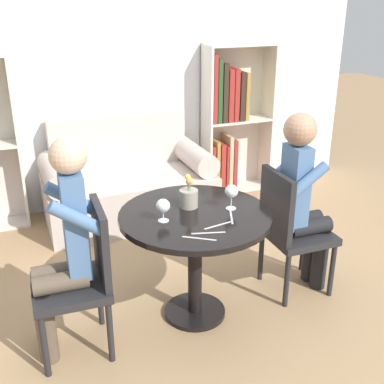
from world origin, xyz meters
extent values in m
plane|color=tan|center=(0.00, 0.00, 0.00)|extent=(16.00, 16.00, 0.00)
cube|color=silver|center=(0.00, 2.06, 1.35)|extent=(5.20, 0.05, 2.70)
cylinder|color=black|center=(0.00, 0.00, 0.71)|extent=(0.93, 0.93, 0.03)
cylinder|color=black|center=(0.00, 0.00, 0.36)|extent=(0.09, 0.09, 0.67)
cylinder|color=black|center=(0.00, 0.00, 0.01)|extent=(0.40, 0.40, 0.03)
cube|color=beige|center=(0.00, 1.59, 0.21)|extent=(1.51, 0.80, 0.42)
cube|color=beige|center=(0.00, 1.91, 0.67)|extent=(1.29, 0.16, 0.50)
cylinder|color=beige|center=(-0.65, 1.59, 0.53)|extent=(0.22, 0.72, 0.22)
cylinder|color=beige|center=(0.65, 1.59, 0.53)|extent=(0.22, 0.72, 0.22)
cube|color=silver|center=(-0.90, 1.88, 0.76)|extent=(0.02, 0.28, 1.51)
cube|color=silver|center=(1.25, 2.01, 0.76)|extent=(0.72, 0.02, 1.51)
cube|color=silver|center=(0.90, 1.88, 0.76)|extent=(0.02, 0.28, 1.51)
cube|color=silver|center=(1.60, 1.88, 0.76)|extent=(0.02, 0.28, 1.51)
cube|color=silver|center=(1.25, 1.88, 0.01)|extent=(0.67, 0.28, 0.02)
cube|color=silver|center=(1.25, 1.88, 0.76)|extent=(0.67, 0.28, 0.02)
cube|color=silver|center=(1.25, 1.88, 1.50)|extent=(0.67, 0.28, 0.02)
cube|color=maroon|center=(0.94, 1.87, 0.27)|extent=(0.03, 0.23, 0.51)
cube|color=olive|center=(0.99, 1.87, 0.30)|extent=(0.04, 0.23, 0.55)
cube|color=maroon|center=(1.05, 1.87, 0.28)|extent=(0.05, 0.23, 0.52)
cube|color=maroon|center=(1.10, 1.87, 0.27)|extent=(0.03, 0.23, 0.50)
cube|color=tan|center=(1.14, 1.87, 0.32)|extent=(0.04, 0.23, 0.59)
cube|color=maroon|center=(1.19, 1.87, 0.30)|extent=(0.04, 0.23, 0.55)
cube|color=maroon|center=(0.95, 1.87, 1.10)|extent=(0.04, 0.23, 0.66)
cube|color=#234723|center=(1.00, 1.87, 1.08)|extent=(0.04, 0.23, 0.63)
cube|color=#332319|center=(1.06, 1.87, 1.06)|extent=(0.05, 0.23, 0.58)
cube|color=maroon|center=(1.12, 1.87, 1.03)|extent=(0.05, 0.23, 0.52)
cube|color=maroon|center=(1.18, 1.87, 1.03)|extent=(0.05, 0.23, 0.52)
cube|color=#332319|center=(1.25, 1.87, 1.01)|extent=(0.05, 0.23, 0.48)
cube|color=olive|center=(1.30, 1.87, 1.01)|extent=(0.04, 0.23, 0.48)
cylinder|color=#232326|center=(-0.95, 0.15, 0.20)|extent=(0.04, 0.04, 0.40)
cylinder|color=#232326|center=(-0.97, -0.21, 0.20)|extent=(0.04, 0.04, 0.40)
cylinder|color=#232326|center=(-0.59, 0.13, 0.20)|extent=(0.04, 0.04, 0.40)
cylinder|color=#232326|center=(-0.61, -0.23, 0.20)|extent=(0.04, 0.04, 0.40)
cube|color=#232326|center=(-0.78, -0.04, 0.42)|extent=(0.44, 0.44, 0.05)
cube|color=#232326|center=(-0.59, -0.05, 0.68)|extent=(0.06, 0.38, 0.45)
cylinder|color=#232326|center=(0.95, -0.16, 0.20)|extent=(0.04, 0.04, 0.40)
cylinder|color=#232326|center=(0.96, 0.19, 0.20)|extent=(0.04, 0.04, 0.40)
cylinder|color=#232326|center=(0.60, -0.15, 0.20)|extent=(0.04, 0.04, 0.40)
cylinder|color=#232326|center=(0.61, 0.20, 0.20)|extent=(0.04, 0.04, 0.40)
cube|color=#232326|center=(0.78, 0.02, 0.42)|extent=(0.43, 0.43, 0.05)
cube|color=#232326|center=(0.59, 0.03, 0.68)|extent=(0.05, 0.38, 0.45)
cylinder|color=brown|center=(-0.94, 0.03, 0.23)|extent=(0.11, 0.11, 0.45)
cylinder|color=brown|center=(-0.94, -0.08, 0.23)|extent=(0.11, 0.11, 0.45)
cylinder|color=brown|center=(-0.83, 0.02, 0.50)|extent=(0.31, 0.12, 0.11)
cylinder|color=brown|center=(-0.83, -0.09, 0.50)|extent=(0.31, 0.12, 0.11)
cube|color=#4C709E|center=(-0.72, -0.04, 0.80)|extent=(0.13, 0.21, 0.60)
cylinder|color=#4C709E|center=(-0.71, 0.09, 0.91)|extent=(0.29, 0.08, 0.23)
cylinder|color=#4C709E|center=(-0.73, -0.18, 0.91)|extent=(0.29, 0.08, 0.23)
sphere|color=beige|center=(-0.72, -0.04, 1.20)|extent=(0.20, 0.20, 0.20)
cylinder|color=black|center=(0.94, -0.04, 0.23)|extent=(0.11, 0.11, 0.45)
cylinder|color=black|center=(0.94, 0.07, 0.23)|extent=(0.11, 0.11, 0.45)
cylinder|color=black|center=(0.83, -0.04, 0.50)|extent=(0.30, 0.12, 0.11)
cylinder|color=black|center=(0.83, 0.07, 0.50)|extent=(0.30, 0.12, 0.11)
cube|color=#4C709E|center=(0.72, 0.02, 0.79)|extent=(0.12, 0.20, 0.56)
cylinder|color=#4C709E|center=(0.72, -0.11, 0.88)|extent=(0.29, 0.08, 0.23)
cylinder|color=#4C709E|center=(0.72, 0.16, 0.88)|extent=(0.29, 0.08, 0.23)
sphere|color=tan|center=(0.72, 0.02, 1.17)|extent=(0.21, 0.21, 0.21)
cylinder|color=white|center=(-0.21, -0.03, 0.73)|extent=(0.06, 0.06, 0.00)
cylinder|color=white|center=(-0.21, -0.03, 0.77)|extent=(0.01, 0.01, 0.06)
sphere|color=white|center=(-0.21, -0.03, 0.83)|extent=(0.08, 0.08, 0.08)
sphere|color=beige|center=(-0.21, -0.03, 0.82)|extent=(0.06, 0.06, 0.06)
cylinder|color=white|center=(0.23, -0.02, 0.73)|extent=(0.06, 0.06, 0.00)
cylinder|color=white|center=(0.23, -0.02, 0.78)|extent=(0.01, 0.01, 0.08)
sphere|color=white|center=(0.23, -0.02, 0.85)|extent=(0.08, 0.08, 0.08)
sphere|color=beige|center=(0.23, -0.02, 0.84)|extent=(0.06, 0.06, 0.06)
cylinder|color=#9E9384|center=(0.00, 0.10, 0.79)|extent=(0.12, 0.12, 0.11)
cylinder|color=#4C7A42|center=(-0.01, 0.09, 0.87)|extent=(0.01, 0.01, 0.06)
sphere|color=#E07F4C|center=(-0.01, 0.09, 0.90)|extent=(0.04, 0.04, 0.04)
cylinder|color=#4C7A42|center=(0.00, 0.12, 0.88)|extent=(0.01, 0.01, 0.08)
sphere|color=#EACC4C|center=(0.00, 0.12, 0.92)|extent=(0.04, 0.04, 0.04)
cylinder|color=#4C7A42|center=(0.01, 0.10, 0.87)|extent=(0.00, 0.01, 0.06)
sphere|color=#EACC4C|center=(0.01, 0.10, 0.91)|extent=(0.04, 0.04, 0.04)
cube|color=silver|center=(0.18, -0.13, 0.73)|extent=(0.08, 0.18, 0.00)
cube|color=silver|center=(0.06, -0.20, 0.73)|extent=(0.19, 0.04, 0.00)
cube|color=silver|center=(-0.03, -0.27, 0.73)|extent=(0.19, 0.06, 0.00)
cube|color=silver|center=(-0.10, -0.31, 0.73)|extent=(0.16, 0.12, 0.00)
camera|label=1|loc=(-1.01, -2.44, 1.96)|focal=45.00mm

